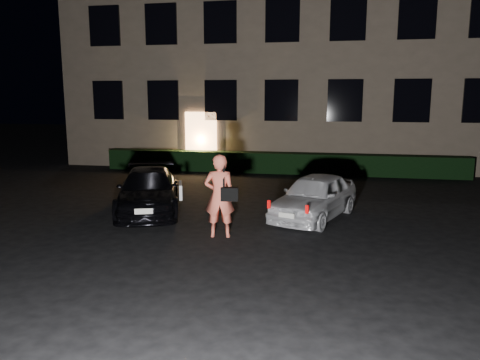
# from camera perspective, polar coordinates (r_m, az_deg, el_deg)

# --- Properties ---
(ground) EXTENTS (80.00, 80.00, 0.00)m
(ground) POSITION_cam_1_polar(r_m,az_deg,el_deg) (9.62, -2.22, -9.11)
(ground) COLOR black
(ground) RESTS_ON ground
(building) EXTENTS (20.00, 8.11, 12.00)m
(building) POSITION_cam_1_polar(r_m,az_deg,el_deg) (24.08, 6.23, 16.85)
(building) COLOR #6A5B4B
(building) RESTS_ON ground
(hedge) EXTENTS (15.00, 0.70, 0.85)m
(hedge) POSITION_cam_1_polar(r_m,az_deg,el_deg) (19.64, 4.80, 2.09)
(hedge) COLOR black
(hedge) RESTS_ON ground
(sedan) EXTENTS (2.85, 4.34, 1.17)m
(sedan) POSITION_cam_1_polar(r_m,az_deg,el_deg) (13.25, -11.08, -1.29)
(sedan) COLOR black
(sedan) RESTS_ON ground
(hatch) EXTENTS (2.50, 3.71, 1.17)m
(hatch) POSITION_cam_1_polar(r_m,az_deg,el_deg) (12.42, 9.10, -1.98)
(hatch) COLOR silver
(hatch) RESTS_ON ground
(man) EXTENTS (0.84, 0.56, 1.91)m
(man) POSITION_cam_1_polar(r_m,az_deg,el_deg) (10.58, -2.49, -1.93)
(man) COLOR #EE6951
(man) RESTS_ON ground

